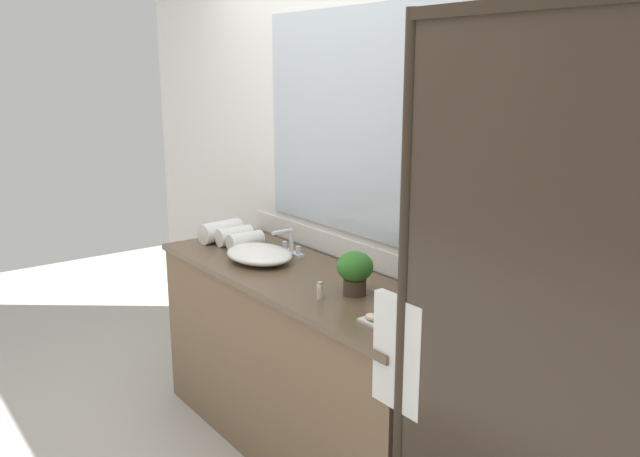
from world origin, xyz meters
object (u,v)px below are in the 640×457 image
object	(u,v)px
potted_plant	(355,270)
amenity_bottle_lotion	(320,291)
soap_dish	(373,320)
rolled_towel_near_edge	(221,231)
rolled_towel_far_edge	(245,241)
sink_basin	(259,254)
rolled_towel_middle	(235,236)
amenity_bottle_conditioner	(399,327)
faucet	(290,246)

from	to	relation	value
potted_plant	amenity_bottle_lotion	size ratio (longest dim) A/B	2.56
soap_dish	rolled_towel_near_edge	distance (m)	1.41
rolled_towel_near_edge	rolled_towel_far_edge	distance (m)	0.22
sink_basin	rolled_towel_far_edge	bearing A→B (deg)	165.27
rolled_towel_far_edge	potted_plant	bearing A→B (deg)	0.09
rolled_towel_near_edge	rolled_towel_middle	distance (m)	0.11
amenity_bottle_lotion	amenity_bottle_conditioner	world-z (taller)	amenity_bottle_conditioner
soap_dish	rolled_towel_far_edge	distance (m)	1.20
sink_basin	amenity_bottle_conditioner	xyz separation A→B (m)	(1.11, -0.11, 0.01)
sink_basin	rolled_towel_middle	world-z (taller)	rolled_towel_middle
soap_dish	rolled_towel_near_edge	size ratio (longest dim) A/B	0.42
rolled_towel_far_edge	faucet	bearing A→B (deg)	26.83
soap_dish	rolled_towel_middle	xyz separation A→B (m)	(-1.30, 0.15, 0.03)
sink_basin	potted_plant	world-z (taller)	potted_plant
amenity_bottle_conditioner	rolled_towel_near_edge	size ratio (longest dim) A/B	0.39
potted_plant	amenity_bottle_conditioner	bearing A→B (deg)	-21.10
rolled_towel_near_edge	potted_plant	bearing A→B (deg)	1.36
amenity_bottle_lotion	soap_dish	bearing A→B (deg)	-0.34
sink_basin	rolled_towel_middle	size ratio (longest dim) A/B	1.99
faucet	rolled_towel_near_edge	size ratio (longest dim) A/B	0.72
amenity_bottle_conditioner	rolled_towel_near_edge	bearing A→B (deg)	174.64
amenity_bottle_lotion	potted_plant	bearing A→B (deg)	74.03
rolled_towel_near_edge	rolled_towel_middle	bearing A→B (deg)	12.11
sink_basin	rolled_towel_middle	xyz separation A→B (m)	(-0.35, 0.06, 0.01)
rolled_towel_middle	sink_basin	bearing A→B (deg)	-9.96
amenity_bottle_lotion	rolled_towel_middle	bearing A→B (deg)	171.31
faucet	rolled_towel_far_edge	size ratio (longest dim) A/B	0.90
faucet	amenity_bottle_conditioner	bearing A→B (deg)	-14.83
potted_plant	rolled_towel_near_edge	distance (m)	1.12
rolled_towel_middle	rolled_towel_far_edge	bearing A→B (deg)	0.83
faucet	amenity_bottle_lotion	bearing A→B (deg)	-23.72
soap_dish	amenity_bottle_conditioner	bearing A→B (deg)	-7.42
rolled_towel_near_edge	soap_dish	bearing A→B (deg)	-5.12
amenity_bottle_conditioner	rolled_towel_far_edge	distance (m)	1.36
potted_plant	amenity_bottle_lotion	world-z (taller)	potted_plant
sink_basin	faucet	world-z (taller)	faucet
sink_basin	rolled_towel_near_edge	world-z (taller)	rolled_towel_near_edge
amenity_bottle_lotion	amenity_bottle_conditioner	xyz separation A→B (m)	(0.49, -0.02, 0.01)
faucet	potted_plant	distance (m)	0.67
faucet	soap_dish	size ratio (longest dim) A/B	1.70
amenity_bottle_conditioner	rolled_towel_far_edge	world-z (taller)	amenity_bottle_conditioner
amenity_bottle_lotion	rolled_towel_middle	xyz separation A→B (m)	(-0.97, 0.15, 0.01)
sink_basin	amenity_bottle_conditioner	distance (m)	1.11
amenity_bottle_lotion	rolled_towel_far_edge	xyz separation A→B (m)	(-0.86, 0.15, 0.01)
soap_dish	rolled_towel_far_edge	bearing A→B (deg)	172.73
potted_plant	rolled_towel_near_edge	xyz separation A→B (m)	(-1.12, -0.03, -0.05)
amenity_bottle_lotion	rolled_towel_near_edge	size ratio (longest dim) A/B	0.31
sink_basin	soap_dish	bearing A→B (deg)	-5.32
faucet	amenity_bottle_conditioner	size ratio (longest dim) A/B	1.83
faucet	rolled_towel_near_edge	xyz separation A→B (m)	(-0.46, -0.15, 0.01)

